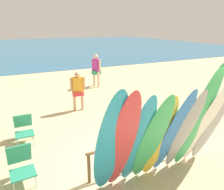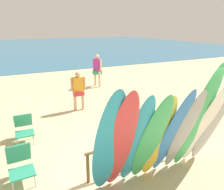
{
  "view_description": "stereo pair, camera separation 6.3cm",
  "coord_description": "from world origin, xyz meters",
  "px_view_note": "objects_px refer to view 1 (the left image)",
  "views": [
    {
      "loc": [
        -2.74,
        -3.76,
        3.22
      ],
      "look_at": [
        0.0,
        1.85,
        1.23
      ],
      "focal_mm": 35.57,
      "sensor_mm": 36.0,
      "label": 1
    },
    {
      "loc": [
        -2.68,
        -3.78,
        3.22
      ],
      "look_at": [
        0.0,
        1.85,
        1.23
      ],
      "focal_mm": 35.57,
      "sensor_mm": 36.0,
      "label": 2
    }
  ],
  "objects_px": {
    "beachgoer_midbeach": "(96,68)",
    "beach_chair_blue": "(24,127)",
    "surfboard_green_3": "(152,141)",
    "surfboard_grey_9": "(214,119)",
    "surfboard_teal_0": "(110,147)",
    "surfboard_red_1": "(121,146)",
    "surfboard_yellow_4": "(159,139)",
    "surfboard_rack": "(147,144)",
    "beachgoer_photographing": "(78,88)",
    "surfboard_blue_5": "(173,134)",
    "surfboard_teal_2": "(137,143)",
    "surfboard_grey_6": "(184,132)",
    "surfboard_white_8": "(204,125)",
    "beach_chair_red": "(21,163)",
    "surfboard_green_7": "(197,121)"
  },
  "relations": [
    {
      "from": "beachgoer_midbeach",
      "to": "beach_chair_blue",
      "type": "bearing_deg",
      "value": -61.66
    },
    {
      "from": "surfboard_green_3",
      "to": "surfboard_grey_9",
      "type": "distance_m",
      "value": 1.69
    },
    {
      "from": "surfboard_teal_0",
      "to": "surfboard_green_3",
      "type": "xyz_separation_m",
      "value": [
        0.91,
        0.02,
        -0.11
      ]
    },
    {
      "from": "surfboard_red_1",
      "to": "surfboard_yellow_4",
      "type": "height_order",
      "value": "surfboard_red_1"
    },
    {
      "from": "surfboard_rack",
      "to": "beachgoer_photographing",
      "type": "xyz_separation_m",
      "value": [
        -0.32,
        4.17,
        0.31
      ]
    },
    {
      "from": "surfboard_yellow_4",
      "to": "surfboard_blue_5",
      "type": "height_order",
      "value": "surfboard_blue_5"
    },
    {
      "from": "surfboard_teal_2",
      "to": "surfboard_grey_6",
      "type": "distance_m",
      "value": 1.17
    },
    {
      "from": "surfboard_teal_2",
      "to": "surfboard_blue_5",
      "type": "height_order",
      "value": "surfboard_teal_2"
    },
    {
      "from": "surfboard_rack",
      "to": "beachgoer_midbeach",
      "type": "bearing_deg",
      "value": 77.05
    },
    {
      "from": "surfboard_rack",
      "to": "beach_chair_blue",
      "type": "xyz_separation_m",
      "value": [
        -2.48,
        2.53,
        -0.15
      ]
    },
    {
      "from": "surfboard_white_8",
      "to": "beach_chair_red",
      "type": "relative_size",
      "value": 2.86
    },
    {
      "from": "surfboard_green_7",
      "to": "surfboard_rack",
      "type": "bearing_deg",
      "value": 134.42
    },
    {
      "from": "surfboard_rack",
      "to": "surfboard_blue_5",
      "type": "relative_size",
      "value": 1.3
    },
    {
      "from": "surfboard_rack",
      "to": "surfboard_green_7",
      "type": "distance_m",
      "value": 1.25
    },
    {
      "from": "beachgoer_photographing",
      "to": "beach_chair_red",
      "type": "bearing_deg",
      "value": -113.27
    },
    {
      "from": "surfboard_green_7",
      "to": "beach_chair_blue",
      "type": "distance_m",
      "value": 4.64
    },
    {
      "from": "beach_chair_red",
      "to": "surfboard_rack",
      "type": "bearing_deg",
      "value": -17.45
    },
    {
      "from": "surfboard_green_3",
      "to": "beachgoer_midbeach",
      "type": "relative_size",
      "value": 1.33
    },
    {
      "from": "surfboard_blue_5",
      "to": "beach_chair_blue",
      "type": "xyz_separation_m",
      "value": [
        -2.65,
        3.17,
        -0.66
      ]
    },
    {
      "from": "surfboard_green_7",
      "to": "beach_chair_blue",
      "type": "relative_size",
      "value": 3.46
    },
    {
      "from": "surfboard_teal_2",
      "to": "beach_chair_red",
      "type": "distance_m",
      "value": 2.51
    },
    {
      "from": "surfboard_red_1",
      "to": "beachgoer_midbeach",
      "type": "xyz_separation_m",
      "value": [
        2.71,
        7.83,
        -0.18
      ]
    },
    {
      "from": "beachgoer_photographing",
      "to": "surfboard_blue_5",
      "type": "bearing_deg",
      "value": -73.08
    },
    {
      "from": "surfboard_teal_0",
      "to": "surfboard_green_3",
      "type": "bearing_deg",
      "value": 4.35
    },
    {
      "from": "beachgoer_photographing",
      "to": "surfboard_red_1",
      "type": "bearing_deg",
      "value": -87.55
    },
    {
      "from": "surfboard_green_3",
      "to": "beachgoer_midbeach",
      "type": "bearing_deg",
      "value": 72.98
    },
    {
      "from": "surfboard_blue_5",
      "to": "surfboard_grey_9",
      "type": "height_order",
      "value": "surfboard_grey_9"
    },
    {
      "from": "surfboard_grey_6",
      "to": "beachgoer_midbeach",
      "type": "distance_m",
      "value": 7.85
    },
    {
      "from": "surfboard_teal_0",
      "to": "surfboard_white_8",
      "type": "height_order",
      "value": "surfboard_teal_0"
    },
    {
      "from": "surfboard_red_1",
      "to": "surfboard_grey_6",
      "type": "xyz_separation_m",
      "value": [
        1.54,
        0.07,
        -0.12
      ]
    },
    {
      "from": "surfboard_yellow_4",
      "to": "surfboard_grey_6",
      "type": "relative_size",
      "value": 0.96
    },
    {
      "from": "surfboard_teal_2",
      "to": "beach_chair_red",
      "type": "xyz_separation_m",
      "value": [
        -2.01,
        1.35,
        -0.66
      ]
    },
    {
      "from": "surfboard_teal_0",
      "to": "surfboard_red_1",
      "type": "bearing_deg",
      "value": -1.6
    },
    {
      "from": "surfboard_white_8",
      "to": "beach_chair_blue",
      "type": "bearing_deg",
      "value": 136.62
    },
    {
      "from": "surfboard_rack",
      "to": "surfboard_grey_9",
      "type": "relative_size",
      "value": 1.19
    },
    {
      "from": "surfboard_red_1",
      "to": "surfboard_blue_5",
      "type": "distance_m",
      "value": 1.24
    },
    {
      "from": "surfboard_green_7",
      "to": "surfboard_white_8",
      "type": "relative_size",
      "value": 1.16
    },
    {
      "from": "beach_chair_blue",
      "to": "beachgoer_photographing",
      "type": "bearing_deg",
      "value": 39.16
    },
    {
      "from": "surfboard_white_8",
      "to": "surfboard_grey_9",
      "type": "xyz_separation_m",
      "value": [
        0.27,
        -0.02,
        0.1
      ]
    },
    {
      "from": "beach_chair_blue",
      "to": "surfboard_teal_0",
      "type": "bearing_deg",
      "value": -67.97
    },
    {
      "from": "surfboard_white_8",
      "to": "beach_chair_red",
      "type": "xyz_separation_m",
      "value": [
        -3.74,
        1.36,
        -0.67
      ]
    },
    {
      "from": "surfboard_teal_0",
      "to": "surfboard_teal_2",
      "type": "height_order",
      "value": "surfboard_teal_0"
    },
    {
      "from": "surfboard_rack",
      "to": "beach_chair_red",
      "type": "bearing_deg",
      "value": 165.53
    },
    {
      "from": "surfboard_teal_0",
      "to": "beach_chair_red",
      "type": "height_order",
      "value": "surfboard_teal_0"
    },
    {
      "from": "surfboard_green_7",
      "to": "surfboard_white_8",
      "type": "distance_m",
      "value": 0.38
    },
    {
      "from": "surfboard_blue_5",
      "to": "beachgoer_photographing",
      "type": "height_order",
      "value": "surfboard_blue_5"
    },
    {
      "from": "surfboard_blue_5",
      "to": "surfboard_grey_6",
      "type": "xyz_separation_m",
      "value": [
        0.3,
        -0.01,
        -0.02
      ]
    },
    {
      "from": "surfboard_green_3",
      "to": "beach_chair_blue",
      "type": "distance_m",
      "value": 3.89
    },
    {
      "from": "surfboard_yellow_4",
      "to": "beachgoer_photographing",
      "type": "distance_m",
      "value": 4.79
    },
    {
      "from": "surfboard_teal_0",
      "to": "beachgoer_midbeach",
      "type": "bearing_deg",
      "value": 72.38
    }
  ]
}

